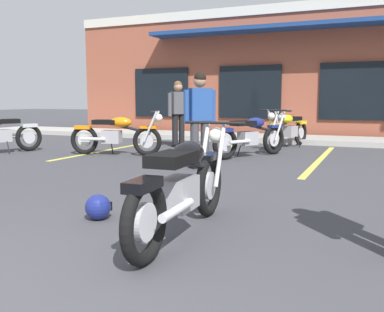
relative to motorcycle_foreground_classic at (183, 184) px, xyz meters
The scene contains 11 objects.
ground_plane 1.73m from the motorcycle_foreground_classic, 115.15° to the left, with size 80.00×80.00×0.00m, color #3D3D42.
sidewalk_kerb 9.21m from the motorcycle_foreground_classic, 94.41° to the left, with size 22.00×1.80×0.14m, color #A8A59E.
brick_storefront_building 13.55m from the motorcycle_foreground_classic, 93.01° to the left, with size 16.08×7.13×4.16m.
painted_stall_lines 5.64m from the motorcycle_foreground_classic, 97.23° to the left, with size 7.46×4.80×0.01m.
motorcycle_foreground_classic is the anchor object (origin of this frame).
motorcycle_black_cruiser 7.59m from the motorcycle_foreground_classic, 93.89° to the left, with size 0.86×2.07×0.98m.
motorcycle_silver_naked 5.49m from the motorcycle_foreground_classic, 99.28° to the left, with size 1.28×1.91×0.98m.
motorcycle_green_cafe_racer 5.80m from the motorcycle_foreground_classic, 128.99° to the left, with size 2.09×0.84×0.98m.
person_in_black_shirt 7.30m from the motorcycle_foreground_classic, 115.45° to the left, with size 0.42×0.56×1.68m.
person_by_back_row 3.82m from the motorcycle_foreground_classic, 110.10° to the left, with size 0.48×0.51×1.68m.
helmet_on_pavement 1.06m from the motorcycle_foreground_classic, behind, with size 0.26×0.26×0.26m.
Camera 1 is at (2.25, -1.22, 1.20)m, focal length 40.32 mm.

